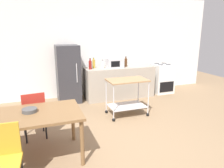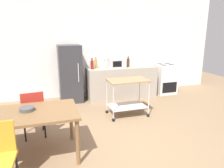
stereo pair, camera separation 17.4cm
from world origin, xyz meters
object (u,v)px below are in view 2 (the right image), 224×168
Objects in this scene: chair_red at (33,111)px; bottle_soy_sauce at (105,65)px; bottle_sparkling_water at (96,64)px; microwave at (117,63)px; bottle_olive_oil at (92,65)px; fruit_bowl at (27,109)px; dining_table at (26,118)px; kitchen_cart at (127,91)px; refrigerator at (70,74)px; stove_oven at (165,79)px; bottle_vinegar at (128,62)px.

chair_red is 3.80× the size of bottle_soy_sauce.
bottle_sparkling_water is 0.59m from microwave.
chair_red is 3.00× the size of bottle_olive_oil.
bottle_soy_sauce is at bearing -178.29° from microwave.
dining_table is at bearing -100.26° from fruit_bowl.
refrigerator is at bearing 128.33° from kitchen_cart.
bottle_olive_oil is at bearing -14.51° from refrigerator.
stove_oven is at bearing 1.70° from bottle_olive_oil.
bottle_olive_oil is 2.78m from fruit_bowl.
microwave is at bearing 47.14° from dining_table.
kitchen_cart is (2.02, 0.46, 0.05)m from chair_red.
dining_table is at bearing 78.83° from chair_red.
refrigerator is 6.62× the size of bottle_soy_sauce.
fruit_bowl is at bearing 79.74° from dining_table.
dining_table is 3.05m from bottle_sparkling_water.
bottle_olive_oil is 1.03× the size of bottle_sparkling_water.
dining_table is 1.65× the size of kitchen_cart.
chair_red reaches higher than kitchen_cart.
dining_table is at bearing -128.09° from bottle_soy_sauce.
stove_oven is at bearing 32.63° from dining_table.
stove_oven is 2.26m from bottle_sparkling_water.
bottle_sparkling_water reaches higher than fruit_bowl.
bottle_vinegar is at bearing 42.57° from fruit_bowl.
kitchen_cart is 2.32m from fruit_bowl.
refrigerator is at bearing 178.40° from stove_oven.
refrigerator reaches higher than microwave.
kitchen_cart is at bearing -97.71° from microwave.
microwave is (-1.61, -0.05, 0.58)m from stove_oven.
chair_red is 2.10m from refrigerator.
bottle_vinegar is 1.34× the size of fruit_bowl.
bottle_vinegar is (1.65, -0.10, 0.25)m from refrigerator.
bottle_sparkling_water is at bearing 56.67° from dining_table.
stove_oven is 4.19× the size of fruit_bowl.
bottle_olive_oil is at bearing -177.16° from bottle_vinegar.
chair_red is at bearing 85.82° from dining_table.
bottle_vinegar is at bearing -3.37° from refrigerator.
fruit_bowl is at bearing 79.59° from chair_red.
bottle_vinegar reaches higher than kitchen_cart.
kitchen_cart is at bearing 27.33° from fruit_bowl.
microwave is (0.17, 1.28, 0.46)m from kitchen_cart.
chair_red reaches higher than fruit_bowl.
fruit_bowl is at bearing -137.43° from bottle_vinegar.
bottle_vinegar is at bearing 43.30° from dining_table.
bottle_sparkling_water is 0.63× the size of microwave.
bottle_soy_sauce reaches higher than dining_table.
bottle_vinegar is at bearing 5.94° from microwave.
bottle_vinegar is (-1.25, -0.02, 0.57)m from stove_oven.
bottle_sparkling_water is 1.31× the size of fruit_bowl.
bottle_soy_sauce is at bearing 51.24° from fruit_bowl.
bottle_olive_oil is at bearing -178.30° from stove_oven.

